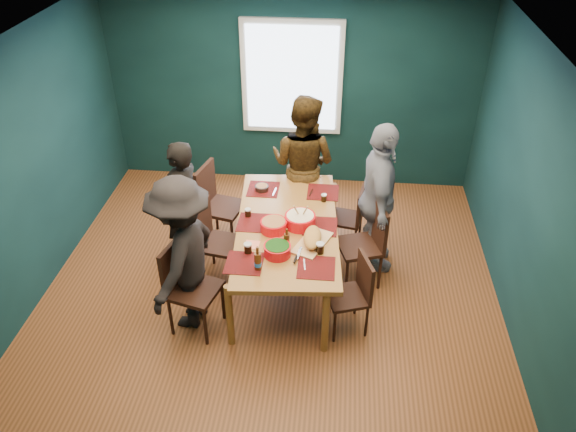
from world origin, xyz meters
name	(u,v)px	position (x,y,z in m)	size (l,w,h in m)	color
room	(272,172)	(0.00, 0.27, 1.37)	(5.01, 5.01, 2.71)	brown
dining_table	(287,230)	(0.17, 0.15, 0.73)	(1.22, 2.19, 0.80)	#925E2B
chair_left_far	(215,199)	(-0.78, 0.89, 0.60)	(0.56, 0.56, 1.03)	black
chair_left_mid	(212,236)	(-0.67, 0.21, 0.55)	(0.49, 0.49, 0.94)	black
chair_left_near	(185,280)	(-0.77, -0.60, 0.59)	(0.56, 0.56, 1.01)	black
chair_right_far	(353,214)	(0.88, 0.90, 0.48)	(0.44, 0.44, 0.83)	black
chair_right_mid	(368,238)	(1.04, 0.30, 0.57)	(0.56, 0.56, 0.98)	black
chair_right_near	(355,289)	(0.91, -0.46, 0.50)	(0.49, 0.49, 0.86)	black
person_far_left	(182,206)	(-1.04, 0.41, 0.79)	(0.58, 0.38, 1.58)	black
person_back	(303,164)	(0.24, 1.34, 0.88)	(0.86, 0.67, 1.77)	black
person_right	(378,199)	(1.13, 0.59, 0.90)	(1.05, 0.44, 1.80)	silver
person_near_left	(183,255)	(-0.78, -0.51, 0.84)	(1.09, 0.63, 1.69)	black
bowl_salad	(274,225)	(0.04, 0.04, 0.86)	(0.28, 0.28, 0.12)	red
bowl_dumpling	(300,220)	(0.31, 0.15, 0.87)	(0.33, 0.33, 0.30)	red
bowl_herbs	(277,250)	(0.12, -0.37, 0.86)	(0.27, 0.27, 0.12)	red
cutting_board	(312,239)	(0.45, -0.16, 0.86)	(0.42, 0.64, 0.14)	tan
small_bowl	(262,188)	(-0.19, 0.81, 0.84)	(0.16, 0.16, 0.06)	black
beer_bottle_a	(258,261)	(-0.03, -0.61, 0.90)	(0.07, 0.07, 0.26)	#401E0B
beer_bottle_b	(287,240)	(0.20, -0.25, 0.89)	(0.06, 0.06, 0.23)	#401E0B
cola_glass_a	(248,248)	(-0.17, -0.37, 0.86)	(0.08, 0.08, 0.11)	black
cola_glass_b	(320,248)	(0.54, -0.30, 0.86)	(0.08, 0.08, 0.12)	black
cola_glass_c	(324,197)	(0.53, 0.65, 0.85)	(0.06, 0.06, 0.09)	black
cola_glass_d	(248,212)	(-0.27, 0.26, 0.85)	(0.07, 0.07, 0.10)	black
napkin_a	(321,227)	(0.53, 0.14, 0.80)	(0.14, 0.14, 0.00)	#FF816B
napkin_b	(252,245)	(-0.15, -0.24, 0.80)	(0.14, 0.14, 0.00)	#FF816B
napkin_c	(315,267)	(0.51, -0.53, 0.80)	(0.13, 0.13, 0.00)	#FF816B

